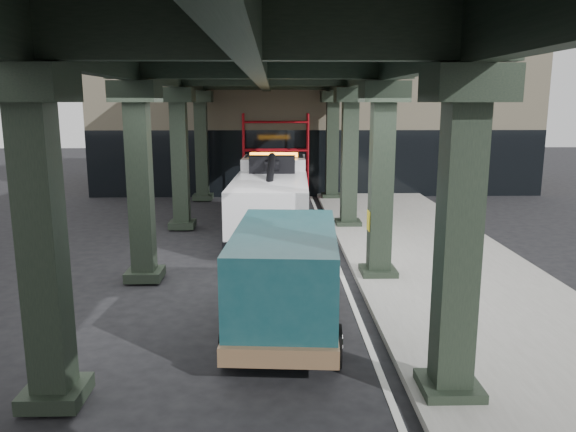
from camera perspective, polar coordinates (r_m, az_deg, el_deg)
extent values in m
plane|color=black|center=(12.69, -1.00, -9.29)|extent=(90.00, 90.00, 0.00)
cube|color=gray|center=(15.26, 16.19, -5.85)|extent=(5.00, 40.00, 0.15)
cube|color=silver|center=(14.68, 5.63, -6.40)|extent=(0.12, 38.00, 0.01)
cube|color=black|center=(8.54, 16.88, -2.56)|extent=(0.55, 0.55, 5.00)
cube|color=black|center=(8.31, 17.80, 12.67)|extent=(1.10, 1.10, 0.50)
cube|color=black|center=(9.36, 16.03, -16.47)|extent=(0.90, 0.90, 0.24)
cube|color=black|center=(14.26, 9.42, 3.27)|extent=(0.55, 0.55, 5.00)
cube|color=black|center=(14.12, 9.73, 12.34)|extent=(1.10, 1.10, 0.50)
cube|color=black|center=(14.77, 9.13, -5.68)|extent=(0.90, 0.90, 0.24)
cube|color=black|center=(20.14, 6.25, 5.72)|extent=(0.55, 0.55, 5.00)
cube|color=black|center=(20.05, 6.40, 12.13)|extent=(1.10, 1.10, 0.50)
cube|color=black|center=(20.50, 6.11, -0.75)|extent=(0.90, 0.90, 0.24)
cube|color=black|center=(26.08, 4.51, 7.05)|extent=(0.55, 0.55, 5.00)
cube|color=black|center=(26.00, 4.59, 12.00)|extent=(1.10, 1.10, 0.50)
cube|color=black|center=(26.36, 4.43, 2.02)|extent=(0.90, 0.90, 0.24)
cube|color=black|center=(8.77, -23.68, -2.69)|extent=(0.55, 0.55, 5.00)
cube|color=black|center=(8.54, -24.92, 12.12)|extent=(1.10, 1.10, 0.50)
cube|color=black|center=(9.57, -22.53, -16.29)|extent=(0.90, 0.90, 0.24)
cube|color=black|center=(14.40, -14.78, 3.12)|extent=(0.55, 0.55, 5.00)
cube|color=black|center=(14.26, -15.25, 12.09)|extent=(1.10, 1.10, 0.50)
cube|color=black|center=(14.90, -14.32, -5.74)|extent=(0.90, 0.90, 0.24)
cube|color=black|center=(20.24, -10.92, 5.61)|extent=(0.55, 0.55, 5.00)
cube|color=black|center=(20.14, -11.16, 11.98)|extent=(1.10, 1.10, 0.50)
cube|color=black|center=(20.60, -10.67, -0.82)|extent=(0.90, 0.90, 0.24)
cube|color=black|center=(26.15, -8.78, 6.96)|extent=(0.55, 0.55, 5.00)
cube|color=black|center=(26.08, -8.93, 11.90)|extent=(1.10, 1.10, 0.50)
cube|color=black|center=(26.43, -8.63, 1.95)|extent=(0.90, 0.90, 0.24)
cube|color=black|center=(14.16, 9.84, 15.57)|extent=(0.35, 32.00, 1.10)
cube|color=black|center=(14.30, -15.42, 15.30)|extent=(0.35, 32.00, 1.10)
cube|color=black|center=(13.91, -2.86, 15.80)|extent=(0.35, 32.00, 1.10)
cube|color=black|center=(13.98, -2.89, 18.66)|extent=(7.40, 32.00, 0.30)
cube|color=#C6B793|center=(31.94, 2.35, 10.58)|extent=(22.00, 10.00, 8.00)
cylinder|color=#AF0E17|center=(26.92, -4.47, 6.12)|extent=(0.08, 0.08, 4.00)
cylinder|color=#AF0E17|center=(26.12, -4.56, 5.95)|extent=(0.08, 0.08, 4.00)
cylinder|color=#AF0E17|center=(26.93, 1.96, 6.15)|extent=(0.08, 0.08, 4.00)
cylinder|color=#AF0E17|center=(26.13, 2.06, 5.99)|extent=(0.08, 0.08, 4.00)
cylinder|color=#AF0E17|center=(26.99, -1.25, 4.03)|extent=(3.00, 0.08, 0.08)
cylinder|color=#AF0E17|center=(26.86, -1.26, 6.78)|extent=(3.00, 0.08, 0.08)
cylinder|color=#AF0E17|center=(26.78, -1.27, 9.55)|extent=(3.00, 0.08, 0.08)
cube|color=black|center=(19.24, -1.69, 0.09)|extent=(1.30, 7.55, 0.25)
cube|color=white|center=(21.62, -1.40, 3.65)|extent=(2.45, 2.50, 1.80)
cube|color=white|center=(22.73, -1.29, 2.76)|extent=(2.38, 0.80, 0.90)
cube|color=black|center=(21.81, -1.38, 5.04)|extent=(2.26, 1.39, 0.85)
cube|color=white|center=(17.99, -1.87, 1.40)|extent=(2.60, 5.10, 1.40)
cube|color=orange|center=(21.31, -1.44, 6.24)|extent=(1.81, 0.35, 0.16)
cube|color=black|center=(19.83, -1.61, 5.27)|extent=(1.63, 0.67, 0.60)
cylinder|color=black|center=(18.07, -1.85, 3.86)|extent=(0.38, 3.51, 1.34)
cube|color=black|center=(15.72, -2.28, -3.83)|extent=(0.36, 1.41, 0.18)
cube|color=black|center=(15.06, -2.43, -4.72)|extent=(1.61, 0.31, 0.18)
cylinder|color=black|center=(22.15, -4.21, 1.18)|extent=(0.39, 1.12, 1.10)
cylinder|color=silver|center=(22.15, -4.21, 1.18)|extent=(0.41, 0.62, 0.61)
cylinder|color=black|center=(22.06, 1.50, 1.17)|extent=(0.39, 1.12, 1.10)
cylinder|color=silver|center=(22.06, 1.50, 1.17)|extent=(0.41, 0.62, 0.61)
cylinder|color=black|center=(18.92, -5.09, -0.61)|extent=(0.39, 1.12, 1.10)
cylinder|color=silver|center=(18.92, -5.09, -0.61)|extent=(0.41, 0.62, 0.61)
cylinder|color=black|center=(18.82, 1.61, -0.64)|extent=(0.39, 1.12, 1.10)
cylinder|color=silver|center=(18.82, 1.61, -0.64)|extent=(0.41, 0.62, 0.61)
cylinder|color=black|center=(17.65, -5.52, -1.50)|extent=(0.39, 1.12, 1.10)
cylinder|color=silver|center=(17.65, -5.52, -1.50)|extent=(0.41, 0.62, 0.61)
cylinder|color=black|center=(17.54, 1.66, -1.53)|extent=(0.39, 1.12, 1.10)
cylinder|color=silver|center=(17.54, 1.66, -1.53)|extent=(0.41, 0.62, 0.61)
cube|color=#123D43|center=(13.43, 0.30, -4.23)|extent=(1.93, 1.13, 0.82)
cube|color=#123D43|center=(10.93, -0.27, -5.94)|extent=(2.21, 4.23, 1.78)
cube|color=brown|center=(11.51, -0.17, -8.86)|extent=(2.32, 5.23, 0.32)
cube|color=black|center=(12.89, 0.23, -1.55)|extent=(1.80, 0.52, 0.76)
cube|color=black|center=(11.06, -0.19, -3.27)|extent=(2.17, 3.41, 0.50)
cube|color=silver|center=(13.99, 0.39, -5.13)|extent=(1.82, 0.24, 0.27)
cylinder|color=black|center=(13.59, -3.57, -6.18)|extent=(0.31, 0.78, 0.76)
cylinder|color=silver|center=(13.59, -3.57, -6.18)|extent=(0.32, 0.44, 0.42)
cylinder|color=black|center=(13.52, 4.17, -6.29)|extent=(0.31, 0.78, 0.76)
cylinder|color=silver|center=(13.52, 4.17, -6.29)|extent=(0.32, 0.44, 0.42)
cylinder|color=black|center=(10.04, -6.01, -12.78)|extent=(0.31, 0.78, 0.76)
cylinder|color=silver|center=(10.04, -6.01, -12.78)|extent=(0.32, 0.44, 0.42)
cylinder|color=black|center=(9.94, 4.69, -13.02)|extent=(0.31, 0.78, 0.76)
cylinder|color=silver|center=(9.94, 4.69, -13.02)|extent=(0.32, 0.44, 0.42)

